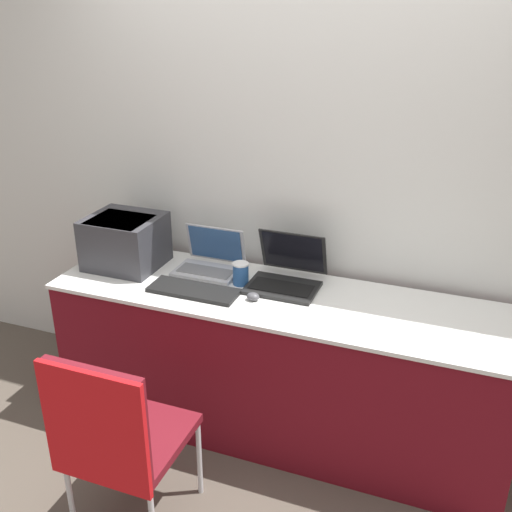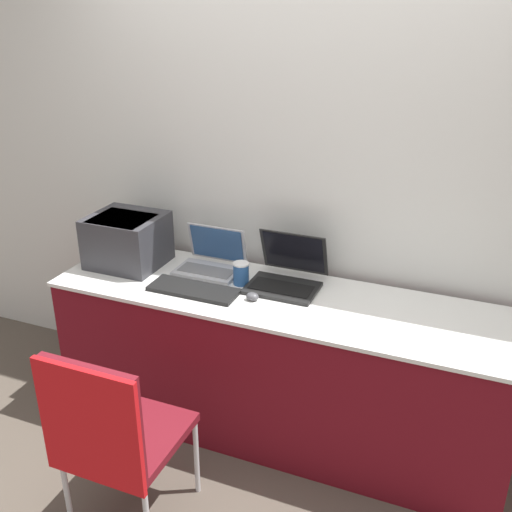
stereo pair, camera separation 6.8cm
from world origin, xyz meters
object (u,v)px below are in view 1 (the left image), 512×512
Objects in this scene: laptop_left at (210,261)px; laptop_right at (286,274)px; mouse at (253,297)px; coffee_cup at (241,274)px; chair at (114,433)px; printer at (125,240)px; external_keyboard at (194,290)px.

laptop_left is 0.43m from laptop_right.
coffee_cup is at bearing 130.44° from mouse.
mouse is 0.07× the size of chair.
coffee_cup is 0.13× the size of chair.
mouse is (0.79, -0.14, -0.13)m from printer.
external_keyboard is at bearing -18.65° from printer.
laptop_right is at bearing -2.43° from laptop_left.
laptop_left is at bearing 144.75° from mouse.
coffee_cup is at bearing 0.46° from printer.
external_keyboard is at bearing 92.09° from chair.
chair is (0.06, -1.06, -0.29)m from laptop_left.
laptop_left reaches higher than chair.
printer is 0.53m from external_keyboard.
laptop_right is 3.02× the size of coffee_cup.
laptop_right is (0.88, 0.08, -0.09)m from printer.
printer reaches higher than coffee_cup.
mouse is (0.30, 0.03, 0.01)m from external_keyboard.
mouse is (0.34, -0.24, -0.03)m from laptop_left.
mouse is at bearing -113.31° from laptop_right.
laptop_right is 0.24m from mouse.
printer is at bearing 170.15° from mouse.
laptop_left is (0.45, 0.10, -0.10)m from printer.
laptop_right reaches higher than chair.
coffee_cup is (0.22, -0.10, 0.01)m from laptop_left.
printer is 0.84× the size of external_keyboard.
printer is at bearing 118.17° from chair.
laptop_right is 0.23m from coffee_cup.
laptop_left is 0.36× the size of chair.
laptop_right is at bearing 66.69° from mouse.
chair reaches higher than external_keyboard.
printer is 5.95× the size of mouse.
mouse is (-0.10, -0.22, -0.04)m from laptop_right.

